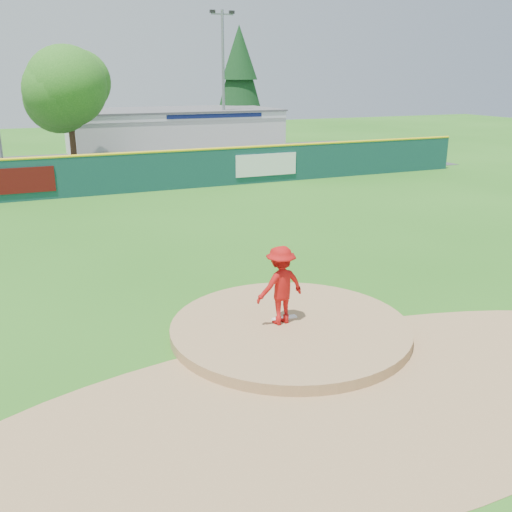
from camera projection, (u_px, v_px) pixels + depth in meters
name	position (u px, v px, depth m)	size (l,w,h in m)	color
ground	(290.00, 334.00, 13.16)	(120.00, 120.00, 0.00)	#286B19
pitchers_mound	(290.00, 334.00, 13.16)	(5.50, 5.50, 0.50)	#9E774C
pitching_rubber	(284.00, 318.00, 13.35)	(0.60, 0.15, 0.04)	white
infield_dirt_arc	(362.00, 398.00, 10.53)	(15.40, 15.40, 0.01)	#9E774C
parking_lot	(104.00, 168.00, 36.83)	(44.00, 16.00, 0.02)	#38383A
pitcher	(281.00, 285.00, 12.88)	(1.18, 0.68, 1.83)	#B2100F
van	(219.00, 167.00, 33.08)	(1.99, 4.32, 1.20)	silver
pool_building_grp	(173.00, 131.00, 42.95)	(15.20, 8.20, 3.31)	silver
fence_banners	(151.00, 172.00, 28.94)	(16.48, 0.04, 1.20)	#570E0C
outfield_fence	(131.00, 171.00, 28.61)	(40.00, 0.14, 2.07)	#133E3D
deciduous_tree	(68.00, 96.00, 32.95)	(5.60, 5.60, 7.36)	#382314
conifer_tree	(240.00, 77.00, 47.91)	(4.40, 4.40, 9.50)	#382314
light_pole_right	(223.00, 78.00, 40.28)	(1.75, 0.25, 10.00)	gray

